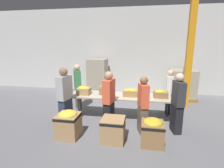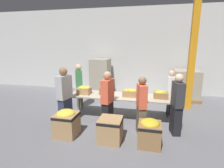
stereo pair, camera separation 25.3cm
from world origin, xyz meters
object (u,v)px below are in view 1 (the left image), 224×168
banana_box_3 (161,94)px  banana_box_0 (84,90)px  volunteer_0 (109,101)px  volunteer_2 (169,92)px  banana_box_1 (106,90)px  banana_box_2 (131,92)px  support_pillar (189,54)px  donation_bin_0 (68,123)px  volunteer_1 (178,104)px  pallet_stack_1 (182,84)px  volunteer_3 (143,105)px  donation_bin_2 (152,131)px  donation_bin_1 (113,129)px  sorting_table (119,97)px  volunteer_4 (78,87)px  pallet_stack_0 (98,77)px  volunteer_5 (65,98)px

banana_box_3 → banana_box_0: bearing=-178.3°
volunteer_0 → volunteer_2: bearing=-40.7°
banana_box_1 → banana_box_2: size_ratio=0.86×
banana_box_1 → support_pillar: support_pillar is taller
banana_box_2 → volunteer_0: volunteer_0 is taller
banana_box_1 → banana_box_2: (0.79, -0.09, -0.02)m
banana_box_1 → donation_bin_0: (-0.69, -1.41, -0.53)m
banana_box_0 → banana_box_3: (2.39, 0.07, -0.02)m
volunteer_1 → donation_bin_0: (-2.76, -0.73, -0.43)m
support_pillar → pallet_stack_1: bearing=85.4°
volunteer_3 → volunteer_0: bearing=71.6°
donation_bin_2 → donation_bin_1: bearing=-180.0°
sorting_table → donation_bin_2: bearing=-54.8°
volunteer_4 → pallet_stack_0: size_ratio=0.99×
donation_bin_1 → pallet_stack_0: bearing=109.5°
volunteer_0 → donation_bin_2: 1.39m
donation_bin_1 → volunteer_2: bearing=53.0°
banana_box_3 → volunteer_3: volunteer_3 is taller
support_pillar → donation_bin_2: bearing=-115.5°
volunteer_2 → volunteer_0: bearing=-43.7°
volunteer_5 → support_pillar: support_pillar is taller
volunteer_0 → volunteer_2: 2.33m
banana_box_3 → volunteer_0: size_ratio=0.25×
volunteer_5 → pallet_stack_0: bearing=10.3°
volunteer_1 → donation_bin_1: size_ratio=2.77×
donation_bin_2 → pallet_stack_0: bearing=120.4°
volunteer_5 → volunteer_1: bearing=-75.9°
banana_box_2 → banana_box_3: bearing=2.7°
donation_bin_2 → banana_box_3: bearing=78.3°
banana_box_1 → volunteer_2: bearing=18.4°
sorting_table → volunteer_3: (0.73, -0.80, 0.04)m
banana_box_2 → pallet_stack_1: pallet_stack_1 is taller
pallet_stack_0 → pallet_stack_1: (3.79, -0.09, -0.19)m
banana_box_2 → sorting_table: bearing=172.0°
support_pillar → sorting_table: bearing=-147.7°
volunteer_1 → pallet_stack_1: bearing=-24.2°
banana_box_1 → volunteer_4: size_ratio=0.24×
donation_bin_0 → donation_bin_2: size_ratio=1.08×
banana_box_0 → volunteer_2: size_ratio=0.27×
volunteer_0 → support_pillar: (2.51, 2.21, 1.19)m
banana_box_1 → volunteer_1: (2.07, -0.69, -0.10)m
volunteer_0 → volunteer_3: volunteer_0 is taller
banana_box_0 → banana_box_1: banana_box_1 is taller
volunteer_5 → pallet_stack_1: 5.10m
banana_box_2 → volunteer_5: volunteer_5 is taller
sorting_table → donation_bin_1: (0.03, -1.37, -0.40)m
banana_box_1 → banana_box_2: bearing=-6.8°
donation_bin_1 → volunteer_5: bearing=158.7°
volunteer_3 → sorting_table: bearing=26.9°
volunteer_4 → donation_bin_2: 3.33m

